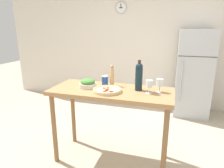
{
  "coord_description": "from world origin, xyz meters",
  "views": [
    {
      "loc": [
        0.66,
        -2.12,
        1.63
      ],
      "look_at": [
        0.0,
        0.03,
        1.0
      ],
      "focal_mm": 32.0,
      "sensor_mm": 36.0,
      "label": 1
    }
  ],
  "objects": [
    {
      "name": "refrigerator",
      "position": [
        1.05,
        1.83,
        0.81
      ],
      "size": [
        0.63,
        0.65,
        1.62
      ],
      "color": "#B7BCC1",
      "rests_on": "ground_plane"
    },
    {
      "name": "wine_bottle",
      "position": [
        0.31,
        0.07,
        1.1
      ],
      "size": [
        0.08,
        0.08,
        0.35
      ],
      "color": "#142833",
      "rests_on": "prep_counter"
    },
    {
      "name": "ground_plane",
      "position": [
        0.0,
        0.0,
        0.0
      ],
      "size": [
        14.0,
        14.0,
        0.0
      ],
      "primitive_type": "plane",
      "color": "#BCAD93"
    },
    {
      "name": "prep_counter",
      "position": [
        0.0,
        0.0,
        0.81
      ],
      "size": [
        1.42,
        0.61,
        0.94
      ],
      "color": "#A87A4C",
      "rests_on": "ground_plane"
    },
    {
      "name": "salad_bowl",
      "position": [
        -0.3,
        0.0,
        0.99
      ],
      "size": [
        0.21,
        0.21,
        0.11
      ],
      "color": "silver",
      "rests_on": "prep_counter"
    },
    {
      "name": "wine_glass_near",
      "position": [
        0.44,
        -0.01,
        1.04
      ],
      "size": [
        0.08,
        0.08,
        0.15
      ],
      "color": "silver",
      "rests_on": "prep_counter"
    },
    {
      "name": "pepper_mill",
      "position": [
        -0.04,
        0.17,
        1.06
      ],
      "size": [
        0.05,
        0.05,
        0.26
      ],
      "color": "tan",
      "rests_on": "prep_counter"
    },
    {
      "name": "salt_canister",
      "position": [
        -0.14,
        0.17,
        1.0
      ],
      "size": [
        0.08,
        0.08,
        0.12
      ],
      "color": "#284CA3",
      "rests_on": "prep_counter"
    },
    {
      "name": "homemade_pizza",
      "position": [
        -0.02,
        -0.09,
        0.96
      ],
      "size": [
        0.32,
        0.32,
        0.04
      ],
      "color": "#DBC189",
      "rests_on": "prep_counter"
    },
    {
      "name": "wall_back",
      "position": [
        -0.0,
        2.19,
        1.3
      ],
      "size": [
        6.4,
        0.08,
        2.6
      ],
      "color": "silver",
      "rests_on": "ground_plane"
    },
    {
      "name": "wine_glass_far",
      "position": [
        0.54,
        0.07,
        1.04
      ],
      "size": [
        0.08,
        0.08,
        0.15
      ],
      "color": "silver",
      "rests_on": "prep_counter"
    }
  ]
}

